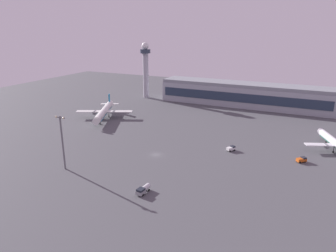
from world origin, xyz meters
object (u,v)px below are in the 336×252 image
airplane_taxiway_distant (104,111)px  cargo_loader (302,160)px  fuel_truck (143,190)px  apron_light_west (62,139)px  baggage_tractor (231,148)px  control_tower (146,66)px

airplane_taxiway_distant → cargo_loader: (116.26, -19.48, -3.19)m
airplane_taxiway_distant → fuel_truck: airplane_taxiway_distant is taller
cargo_loader → apron_light_west: apron_light_west is taller
baggage_tractor → cargo_loader: same height
airplane_taxiway_distant → apron_light_west: bearing=89.3°
control_tower → fuel_truck: control_tower is taller
fuel_truck → apron_light_west: apron_light_west is taller
fuel_truck → cargo_loader: bearing=-127.6°
control_tower → airplane_taxiway_distant: bearing=-84.9°
fuel_truck → airplane_taxiway_distant: bearing=-40.8°
baggage_tractor → cargo_loader: size_ratio=1.04×
baggage_tractor → apron_light_west: 74.40m
cargo_loader → airplane_taxiway_distant: bearing=-141.5°
control_tower → fuel_truck: (74.22, -134.98, -23.61)m
apron_light_west → control_tower: bearing=105.3°
airplane_taxiway_distant → cargo_loader: 117.92m
apron_light_west → cargo_loader: bearing=29.2°
airplane_taxiway_distant → control_tower: bearing=-109.7°
control_tower → baggage_tractor: bearing=-42.4°
fuel_truck → control_tower: bearing=-56.0°
control_tower → apron_light_west: 136.92m
control_tower → baggage_tractor: (91.68, -83.59, -23.80)m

